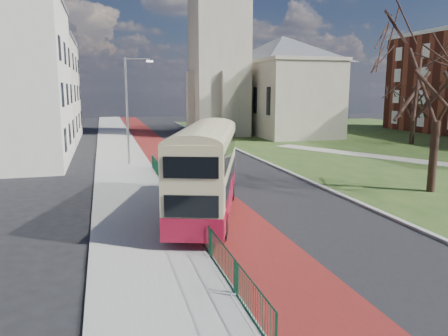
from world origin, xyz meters
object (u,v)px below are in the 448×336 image
object	(u,v)px
bus	(206,167)
winter_tree_far	(415,96)
streetlamp	(129,105)
winter_tree_near	(441,63)

from	to	relation	value
bus	winter_tree_far	distance (m)	34.34
streetlamp	winter_tree_far	bearing A→B (deg)	10.45
winter_tree_far	winter_tree_near	bearing A→B (deg)	-126.00
streetlamp	winter_tree_far	xyz separation A→B (m)	(29.85, 5.51, 0.51)
streetlamp	winter_tree_near	distance (m)	21.14
winter_tree_near	winter_tree_far	bearing A→B (deg)	54.00
bus	winter_tree_near	bearing A→B (deg)	24.89
bus	winter_tree_near	world-z (taller)	winter_tree_near
winter_tree_near	winter_tree_far	world-z (taller)	winter_tree_near
bus	winter_tree_near	xyz separation A→B (m)	(13.46, 1.33, 4.87)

